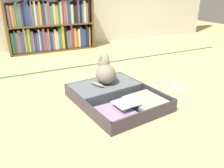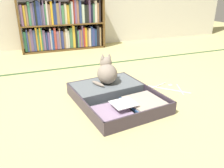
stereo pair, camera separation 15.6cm
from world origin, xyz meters
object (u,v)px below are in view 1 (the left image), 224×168
at_px(bookshelf, 51,26).
at_px(open_suitcase, 114,95).
at_px(black_cat, 105,72).
at_px(clothes_hanger, 165,86).

bearing_deg(bookshelf, open_suitcase, -88.32).
xyz_separation_m(bookshelf, open_suitcase, (0.06, -2.04, -0.34)).
height_order(bookshelf, black_cat, bookshelf).
bearing_deg(clothes_hanger, black_cat, 168.38).
relative_size(black_cat, clothes_hanger, 0.84).
relative_size(bookshelf, black_cat, 4.86).
bearing_deg(open_suitcase, bookshelf, 91.68).
relative_size(open_suitcase, clothes_hanger, 2.62).
height_order(black_cat, clothes_hanger, black_cat).
bearing_deg(black_cat, bookshelf, 91.69).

